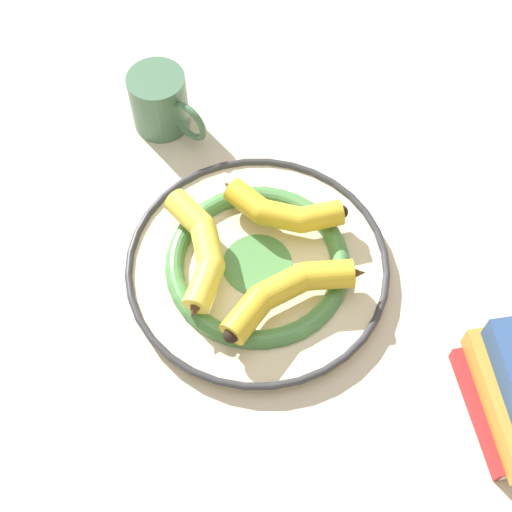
{
  "coord_description": "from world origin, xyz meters",
  "views": [
    {
      "loc": [
        0.29,
        -0.35,
        0.82
      ],
      "look_at": [
        -0.0,
        0.01,
        0.04
      ],
      "focal_mm": 50.0,
      "sensor_mm": 36.0,
      "label": 1
    }
  ],
  "objects_px": {
    "decorative_bowl": "(256,264)",
    "banana_b": "(201,250)",
    "coffee_mug": "(161,101)",
    "banana_a": "(289,291)",
    "banana_c": "(280,211)"
  },
  "relations": [
    {
      "from": "banana_a",
      "to": "banana_b",
      "type": "bearing_deg",
      "value": -57.1
    },
    {
      "from": "banana_a",
      "to": "coffee_mug",
      "type": "relative_size",
      "value": 1.42
    },
    {
      "from": "banana_b",
      "to": "banana_c",
      "type": "height_order",
      "value": "same"
    },
    {
      "from": "decorative_bowl",
      "to": "banana_a",
      "type": "relative_size",
      "value": 1.82
    },
    {
      "from": "decorative_bowl",
      "to": "banana_c",
      "type": "distance_m",
      "value": 0.08
    },
    {
      "from": "banana_a",
      "to": "coffee_mug",
      "type": "xyz_separation_m",
      "value": [
        -0.33,
        0.13,
        -0.0
      ]
    },
    {
      "from": "decorative_bowl",
      "to": "coffee_mug",
      "type": "distance_m",
      "value": 0.29
    },
    {
      "from": "banana_b",
      "to": "coffee_mug",
      "type": "xyz_separation_m",
      "value": [
        -0.21,
        0.15,
        -0.0
      ]
    },
    {
      "from": "decorative_bowl",
      "to": "banana_c",
      "type": "height_order",
      "value": "banana_c"
    },
    {
      "from": "decorative_bowl",
      "to": "banana_b",
      "type": "xyz_separation_m",
      "value": [
        -0.05,
        -0.04,
        0.03
      ]
    },
    {
      "from": "banana_a",
      "to": "banana_c",
      "type": "bearing_deg",
      "value": -115.3
    },
    {
      "from": "decorative_bowl",
      "to": "banana_b",
      "type": "relative_size",
      "value": 2.23
    },
    {
      "from": "banana_a",
      "to": "coffee_mug",
      "type": "height_order",
      "value": "coffee_mug"
    },
    {
      "from": "banana_b",
      "to": "banana_c",
      "type": "distance_m",
      "value": 0.12
    },
    {
      "from": "coffee_mug",
      "to": "decorative_bowl",
      "type": "bearing_deg",
      "value": -20.5
    }
  ]
}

